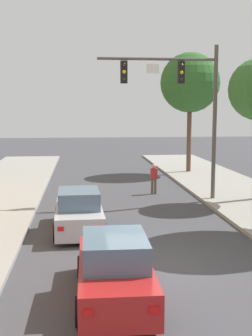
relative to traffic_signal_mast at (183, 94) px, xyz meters
name	(u,v)px	position (x,y,z in m)	size (l,w,h in m)	color
ground_plane	(151,269)	(-2.98, -9.05, -5.31)	(120.00, 120.00, 0.00)	#424247
traffic_signal_mast	(183,94)	(0.00, 0.00, 0.00)	(5.85, 0.38, 7.50)	#514C47
car_lead_silver	(79,212)	(-5.06, -4.85, -4.58)	(1.91, 4.28, 1.60)	#B7B7BC
car_following_red	(115,270)	(-4.19, -10.94, -4.58)	(1.88, 4.26, 1.60)	#B21E1E
pedestrian_crossing_road	(154,177)	(-1.03, 2.11, -4.39)	(0.36, 0.22, 1.64)	brown
street_tree_third	(190,83)	(2.75, 9.54, 1.11)	(4.19, 4.19, 8.39)	brown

